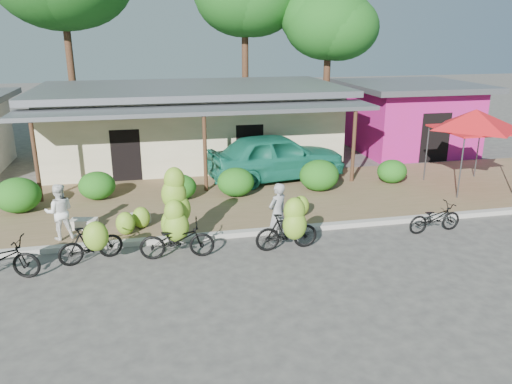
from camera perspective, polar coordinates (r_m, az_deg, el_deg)
ground at (r=12.54m, az=-2.31°, el=-8.72°), size 100.00×100.00×0.00m
sidewalk at (r=17.09m, az=-5.25°, el=-1.12°), size 60.00×6.00×0.12m
curb at (r=14.31m, az=-3.72°, el=-4.91°), size 60.00×0.25×0.15m
shop_main at (r=22.40m, az=-7.32°, el=7.79°), size 13.00×8.50×3.35m
shop_pink at (r=25.59m, az=17.04°, el=8.31°), size 6.00×6.00×3.25m
tree_near_right at (r=27.26m, az=7.86°, el=18.74°), size 4.76×4.60×7.83m
hedge_0 at (r=17.45m, az=-25.58°, el=-0.33°), size 1.43×1.29×1.11m
hedge_1 at (r=17.82m, az=-17.71°, el=0.71°), size 1.23×1.11×0.96m
hedge_2 at (r=17.17m, az=-8.69°, el=0.57°), size 1.11×1.00×0.87m
hedge_3 at (r=17.31m, az=-2.33°, el=1.14°), size 1.28×1.15×1.00m
hedge_4 at (r=18.04m, az=7.23°, el=1.90°), size 1.43×1.29×1.12m
hedge_5 at (r=19.54m, az=15.28°, el=2.29°), size 1.13×1.01×0.88m
red_canopy at (r=19.54m, az=23.76°, el=7.59°), size 3.50×3.50×2.86m
bike_left at (r=13.19m, az=-18.25°, el=-5.45°), size 1.69×1.36×1.30m
bike_center at (r=13.15m, az=-9.11°, el=-3.53°), size 1.95×1.25×2.29m
bike_right at (r=13.13m, az=3.81°, el=-4.07°), size 1.73×1.18×1.67m
bike_far_right at (r=15.43m, az=19.76°, el=-2.79°), size 1.71×0.71×0.88m
loose_banana_a at (r=14.55m, az=-14.69°, el=-3.49°), size 0.54×0.46×0.67m
loose_banana_b at (r=14.93m, az=-12.99°, el=-2.85°), size 0.51×0.44×0.64m
loose_banana_c at (r=15.53m, az=5.14°, el=-1.60°), size 0.52×0.44×0.65m
sack_near at (r=15.33m, az=-13.68°, el=-3.02°), size 0.94×0.72×0.30m
sack_far at (r=15.42m, az=-19.06°, el=-3.44°), size 0.81×0.52×0.28m
vendor at (r=13.66m, az=2.47°, el=-2.46°), size 0.75×0.69×1.73m
bystander at (r=14.66m, az=-21.54°, el=-2.11°), size 0.83×0.68×1.58m
teal_van at (r=19.22m, az=2.35°, el=4.10°), size 5.60×2.99×1.81m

